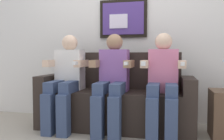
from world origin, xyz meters
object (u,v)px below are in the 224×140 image
object	(u,v)px
person_on_left	(66,77)
person_in_middle	(112,78)
person_on_right	(163,79)
couch	(115,102)

from	to	relation	value
person_on_left	person_in_middle	distance (m)	0.56
person_on_left	person_on_right	world-z (taller)	same
couch	person_on_right	xyz separation A→B (m)	(0.56, -0.17, 0.29)
couch	person_in_middle	distance (m)	0.34
couch	person_on_left	bearing A→B (deg)	-163.31
couch	person_on_left	distance (m)	0.65
person_in_middle	person_on_right	distance (m)	0.56
person_in_middle	person_on_left	bearing A→B (deg)	180.00
person_on_left	person_in_middle	bearing A→B (deg)	0.00
couch	person_on_left	size ratio (longest dim) A/B	1.62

